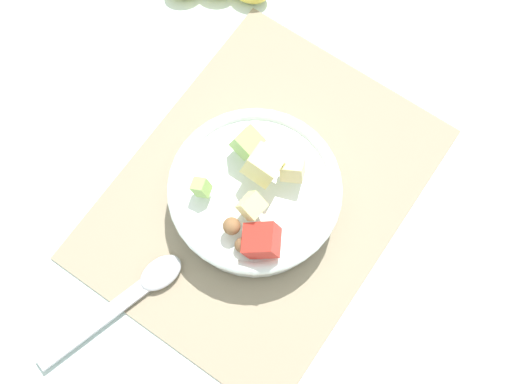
% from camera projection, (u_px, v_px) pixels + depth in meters
% --- Properties ---
extents(ground_plane, '(2.40, 2.40, 0.00)m').
position_uv_depth(ground_plane, '(262.00, 193.00, 0.84)').
color(ground_plane, silver).
extents(placemat, '(0.44, 0.33, 0.01)m').
position_uv_depth(placemat, '(262.00, 193.00, 0.84)').
color(placemat, gray).
rests_on(placemat, ground_plane).
extents(salad_bowl, '(0.21, 0.21, 0.12)m').
position_uv_depth(salad_bowl, '(256.00, 194.00, 0.80)').
color(salad_bowl, white).
rests_on(salad_bowl, placemat).
extents(serving_spoon, '(0.20, 0.08, 0.01)m').
position_uv_depth(serving_spoon, '(134.00, 293.00, 0.79)').
color(serving_spoon, '#B7B7BC').
rests_on(serving_spoon, placemat).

